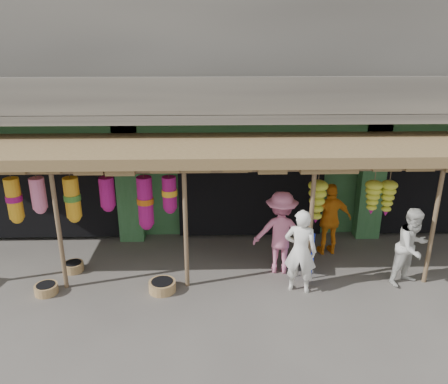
{
  "coord_description": "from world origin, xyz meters",
  "views": [
    {
      "loc": [
        -0.97,
        -8.14,
        4.9
      ],
      "look_at": [
        -0.7,
        1.0,
        1.63
      ],
      "focal_mm": 35.0,
      "sensor_mm": 36.0,
      "label": 1
    }
  ],
  "objects_px": {
    "blue_chair": "(304,251)",
    "person_shopper": "(281,233)",
    "person_right": "(412,247)",
    "person_vendor": "(330,219)",
    "person_front": "(300,251)"
  },
  "relations": [
    {
      "from": "blue_chair",
      "to": "person_shopper",
      "type": "xyz_separation_m",
      "value": [
        -0.52,
        0.06,
        0.43
      ]
    },
    {
      "from": "person_right",
      "to": "blue_chair",
      "type": "bearing_deg",
      "value": 139.18
    },
    {
      "from": "blue_chair",
      "to": "person_right",
      "type": "distance_m",
      "value": 2.19
    },
    {
      "from": "person_vendor",
      "to": "person_shopper",
      "type": "relative_size",
      "value": 0.94
    },
    {
      "from": "person_shopper",
      "to": "person_front",
      "type": "bearing_deg",
      "value": 116.94
    },
    {
      "from": "blue_chair",
      "to": "person_shopper",
      "type": "relative_size",
      "value": 0.48
    },
    {
      "from": "blue_chair",
      "to": "person_vendor",
      "type": "height_order",
      "value": "person_vendor"
    },
    {
      "from": "person_front",
      "to": "blue_chair",
      "type": "bearing_deg",
      "value": -91.32
    },
    {
      "from": "blue_chair",
      "to": "person_front",
      "type": "height_order",
      "value": "person_front"
    },
    {
      "from": "blue_chair",
      "to": "person_vendor",
      "type": "xyz_separation_m",
      "value": [
        0.76,
        0.87,
        0.38
      ]
    },
    {
      "from": "blue_chair",
      "to": "person_front",
      "type": "bearing_deg",
      "value": -94.96
    },
    {
      "from": "person_vendor",
      "to": "person_shopper",
      "type": "xyz_separation_m",
      "value": [
        -1.28,
        -0.81,
        0.05
      ]
    },
    {
      "from": "person_front",
      "to": "person_right",
      "type": "relative_size",
      "value": 1.06
    },
    {
      "from": "person_right",
      "to": "person_vendor",
      "type": "distance_m",
      "value": 1.93
    },
    {
      "from": "person_right",
      "to": "person_vendor",
      "type": "xyz_separation_m",
      "value": [
        -1.33,
        1.39,
        0.03
      ]
    }
  ]
}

